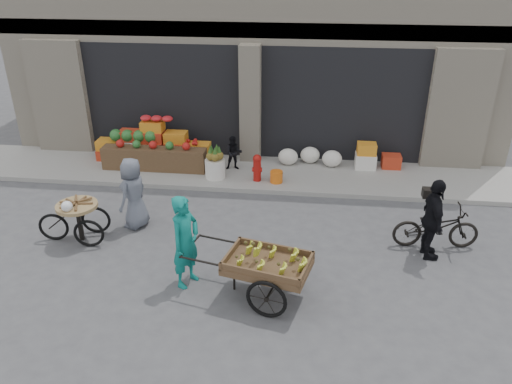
# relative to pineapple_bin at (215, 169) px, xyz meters

# --- Properties ---
(ground) EXTENTS (80.00, 80.00, 0.00)m
(ground) POSITION_rel_pineapple_bin_xyz_m (0.75, -3.60, -0.37)
(ground) COLOR #424244
(ground) RESTS_ON ground
(sidewalk) EXTENTS (18.00, 2.20, 0.12)m
(sidewalk) POSITION_rel_pineapple_bin_xyz_m (0.75, 0.50, -0.31)
(sidewalk) COLOR gray
(sidewalk) RESTS_ON ground
(building) EXTENTS (14.00, 6.45, 7.00)m
(building) POSITION_rel_pineapple_bin_xyz_m (0.75, 4.43, 3.00)
(building) COLOR beige
(building) RESTS_ON ground
(fruit_display) EXTENTS (3.10, 1.12, 1.24)m
(fruit_display) POSITION_rel_pineapple_bin_xyz_m (-1.73, 0.78, 0.30)
(fruit_display) COLOR #BA3219
(fruit_display) RESTS_ON sidewalk
(pineapple_bin) EXTENTS (0.52, 0.52, 0.50)m
(pineapple_bin) POSITION_rel_pineapple_bin_xyz_m (0.00, 0.00, 0.00)
(pineapple_bin) COLOR silver
(pineapple_bin) RESTS_ON sidewalk
(fire_hydrant) EXTENTS (0.22, 0.22, 0.71)m
(fire_hydrant) POSITION_rel_pineapple_bin_xyz_m (1.10, -0.05, 0.13)
(fire_hydrant) COLOR #A5140F
(fire_hydrant) RESTS_ON sidewalk
(orange_bucket) EXTENTS (0.32, 0.32, 0.30)m
(orange_bucket) POSITION_rel_pineapple_bin_xyz_m (1.60, -0.10, -0.10)
(orange_bucket) COLOR orange
(orange_bucket) RESTS_ON sidewalk
(right_bay_goods) EXTENTS (3.35, 0.60, 0.70)m
(right_bay_goods) POSITION_rel_pineapple_bin_xyz_m (3.36, 1.10, 0.04)
(right_bay_goods) COLOR silver
(right_bay_goods) RESTS_ON sidewalk
(seated_person) EXTENTS (0.51, 0.43, 0.93)m
(seated_person) POSITION_rel_pineapple_bin_xyz_m (0.40, 0.60, 0.21)
(seated_person) COLOR black
(seated_person) RESTS_ON sidewalk
(banana_cart) EXTENTS (2.57, 1.49, 1.01)m
(banana_cart) POSITION_rel_pineapple_bin_xyz_m (1.74, -4.59, 0.36)
(banana_cart) COLOR brown
(banana_cart) RESTS_ON ground
(vendor_woman) EXTENTS (0.65, 0.76, 1.76)m
(vendor_woman) POSITION_rel_pineapple_bin_xyz_m (0.32, -4.35, 0.51)
(vendor_woman) COLOR #0F756B
(vendor_woman) RESTS_ON ground
(tricycle_cart) EXTENTS (1.45, 0.95, 0.95)m
(tricycle_cart) POSITION_rel_pineapple_bin_xyz_m (-2.26, -3.15, 0.20)
(tricycle_cart) COLOR #9E7F51
(tricycle_cart) RESTS_ON ground
(vendor_grey) EXTENTS (0.71, 0.89, 1.59)m
(vendor_grey) POSITION_rel_pineapple_bin_xyz_m (-1.30, -2.45, 0.42)
(vendor_grey) COLOR slate
(vendor_grey) RESTS_ON ground
(bicycle) EXTENTS (1.75, 0.72, 0.90)m
(bicycle) POSITION_rel_pineapple_bin_xyz_m (5.02, -2.57, 0.08)
(bicycle) COLOR black
(bicycle) RESTS_ON ground
(cyclist) EXTENTS (0.47, 1.00, 1.67)m
(cyclist) POSITION_rel_pineapple_bin_xyz_m (4.82, -2.97, 0.46)
(cyclist) COLOR black
(cyclist) RESTS_ON ground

